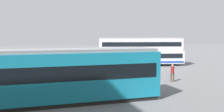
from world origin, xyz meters
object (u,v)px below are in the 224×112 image
at_px(tram_yellow, 33,76).
at_px(pedestrian_crossing, 172,72).
at_px(info_sign, 52,63).
at_px(double_decker_bus, 140,52).
at_px(pedestrian_near_railing, 105,68).

bearing_deg(tram_yellow, pedestrian_crossing, -158.52).
relative_size(tram_yellow, info_sign, 6.60).
bearing_deg(pedestrian_crossing, info_sign, -16.17).
bearing_deg(double_decker_bus, pedestrian_crossing, 82.43).
bearing_deg(tram_yellow, info_sign, -99.11).
bearing_deg(tram_yellow, double_decker_bus, -128.78).
bearing_deg(info_sign, tram_yellow, 80.89).
xyz_separation_m(pedestrian_crossing, info_sign, (10.54, -3.05, 0.77)).
xyz_separation_m(tram_yellow, pedestrian_crossing, (-11.77, -4.63, -0.84)).
bearing_deg(pedestrian_near_railing, double_decker_bus, -131.71).
xyz_separation_m(pedestrian_near_railing, info_sign, (5.22, 1.19, 0.74)).
distance_m(tram_yellow, info_sign, 7.78).
distance_m(pedestrian_near_railing, pedestrian_crossing, 6.80).
relative_size(tram_yellow, pedestrian_crossing, 9.98).
distance_m(double_decker_bus, pedestrian_crossing, 12.15).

